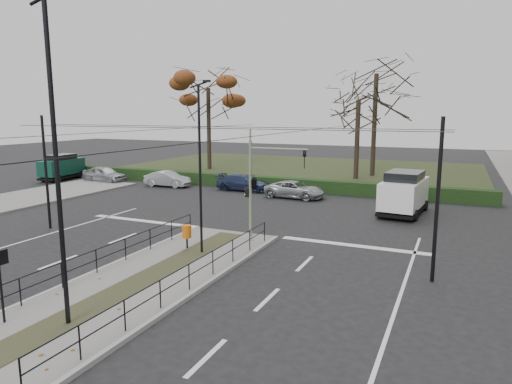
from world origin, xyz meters
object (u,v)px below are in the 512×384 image
(streetlamp_median_near, at_px, (57,163))
(white_van, at_px, (404,192))
(parked_car_first, at_px, (104,174))
(parked_car_second, at_px, (168,179))
(parked_car_fourth, at_px, (295,190))
(bare_tree_center, at_px, (376,81))
(traffic_light, at_px, (256,181))
(litter_bin, at_px, (187,232))
(parked_car_third, at_px, (244,183))
(green_van, at_px, (62,167))
(streetlamp_median_far, at_px, (200,168))
(rust_tree, at_px, (208,88))
(bare_tree_near, at_px, (358,106))

(streetlamp_median_near, height_order, white_van, streetlamp_median_near)
(parked_car_first, distance_m, parked_car_second, 6.56)
(parked_car_second, height_order, parked_car_fourth, parked_car_second)
(bare_tree_center, bearing_deg, traffic_light, -92.81)
(traffic_light, distance_m, streetlamp_median_near, 10.93)
(parked_car_second, bearing_deg, litter_bin, -144.36)
(parked_car_third, bearing_deg, bare_tree_center, -33.03)
(green_van, bearing_deg, streetlamp_median_far, -31.55)
(traffic_light, xyz_separation_m, rust_tree, (-15.95, 23.36, 5.82))
(green_van, xyz_separation_m, rust_tree, (8.61, 12.21, 7.47))
(green_van, bearing_deg, litter_bin, -32.10)
(green_van, relative_size, bare_tree_center, 0.37)
(parked_car_third, bearing_deg, rust_tree, 40.08)
(parked_car_second, xyz_separation_m, parked_car_fourth, (11.44, -0.54, -0.04))
(white_van, xyz_separation_m, bare_tree_near, (-5.72, 13.42, 5.40))
(parked_car_second, relative_size, bare_tree_center, 0.31)
(parked_car_first, height_order, parked_car_fourth, parked_car_first)
(parked_car_first, distance_m, bare_tree_near, 23.63)
(streetlamp_median_near, xyz_separation_m, white_van, (7.03, 19.64, -3.41))
(traffic_light, xyz_separation_m, white_van, (5.92, 8.94, -1.52))
(parked_car_fourth, bearing_deg, green_van, 93.48)
(parked_car_fourth, bearing_deg, white_van, -103.23)
(parked_car_first, height_order, parked_car_second, parked_car_first)
(traffic_light, height_order, parked_car_third, traffic_light)
(traffic_light, xyz_separation_m, litter_bin, (-2.03, -2.99, -1.98))
(parked_car_third, distance_m, green_van, 17.96)
(streetlamp_median_near, distance_m, white_van, 21.14)
(traffic_light, bearing_deg, streetlamp_median_far, -108.42)
(streetlamp_median_near, height_order, green_van, streetlamp_median_near)
(bare_tree_center, bearing_deg, green_van, -151.62)
(streetlamp_median_near, distance_m, rust_tree, 37.36)
(traffic_light, relative_size, white_van, 0.90)
(streetlamp_median_near, relative_size, white_van, 1.75)
(streetlamp_median_far, height_order, rust_tree, rust_tree)
(rust_tree, distance_m, bare_tree_near, 16.30)
(traffic_light, xyz_separation_m, parked_car_third, (-6.67, 12.60, -2.23))
(litter_bin, height_order, parked_car_first, parked_car_first)
(parked_car_first, relative_size, bare_tree_near, 0.44)
(parked_car_second, xyz_separation_m, parked_car_third, (6.68, 0.81, -0.01))
(litter_bin, bearing_deg, streetlamp_median_near, -83.21)
(rust_tree, relative_size, bare_tree_near, 1.18)
(parked_car_fourth, xyz_separation_m, bare_tree_near, (2.11, 11.11, 6.14))
(parked_car_third, bearing_deg, green_van, 93.93)
(parked_car_second, distance_m, parked_car_third, 6.73)
(parked_car_second, xyz_separation_m, white_van, (19.28, -2.85, 0.71))
(bare_tree_center, bearing_deg, streetlamp_median_near, -93.74)
(litter_bin, bearing_deg, parked_car_second, 127.48)
(white_van, bearing_deg, parked_car_second, 171.59)
(bare_tree_near, bearing_deg, parked_car_third, -125.13)
(parked_car_fourth, bearing_deg, parked_car_third, 77.44)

